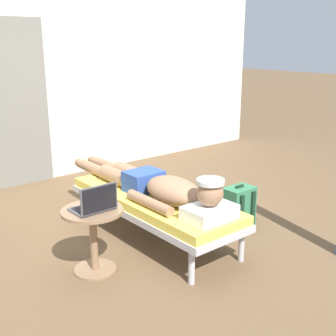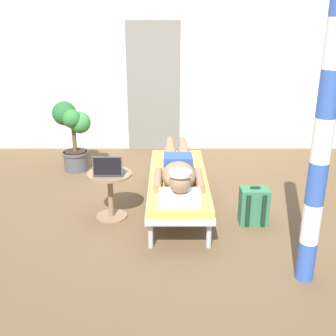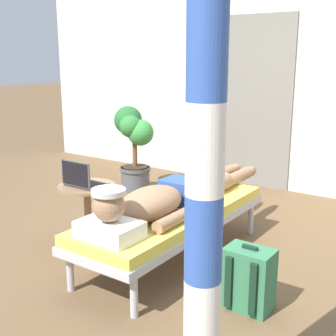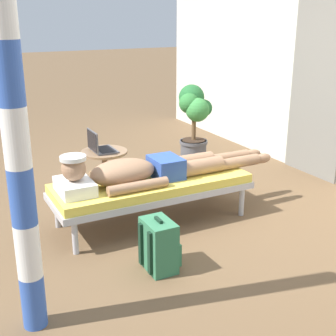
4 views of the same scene
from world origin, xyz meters
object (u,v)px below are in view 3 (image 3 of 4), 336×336
object	(u,v)px
lounge_chair	(173,217)
side_table	(88,204)
person_reclining	(169,197)
backpack	(249,279)
porch_post	(205,150)
potted_plant	(134,141)
laptop	(82,180)

from	to	relation	value
lounge_chair	side_table	xyz separation A→B (m)	(-0.74, -0.19, 0.01)
lounge_chair	person_reclining	size ratio (longest dim) A/B	0.85
person_reclining	backpack	size ratio (longest dim) A/B	5.12
person_reclining	side_table	distance (m)	0.77
lounge_chair	backpack	distance (m)	0.88
side_table	porch_post	size ratio (longest dim) A/B	0.21
person_reclining	potted_plant	xyz separation A→B (m)	(-1.45, 1.36, 0.07)
laptop	backpack	distance (m)	1.59
backpack	porch_post	xyz separation A→B (m)	(0.25, -1.00, 1.03)
lounge_chair	person_reclining	world-z (taller)	person_reclining
backpack	potted_plant	bearing A→B (deg)	144.21
laptop	person_reclining	bearing A→B (deg)	14.23
person_reclining	laptop	size ratio (longest dim) A/B	7.00
person_reclining	porch_post	size ratio (longest dim) A/B	0.88
lounge_chair	laptop	bearing A→B (deg)	-161.98
side_table	backpack	bearing A→B (deg)	-4.94
laptop	side_table	bearing A→B (deg)	90.00
laptop	potted_plant	size ratio (longest dim) A/B	0.31
person_reclining	laptop	xyz separation A→B (m)	(-0.74, -0.19, 0.06)
laptop	potted_plant	xyz separation A→B (m)	(-0.71, 1.54, 0.01)
person_reclining	laptop	bearing A→B (deg)	-165.77
potted_plant	laptop	bearing A→B (deg)	-65.24
side_table	person_reclining	bearing A→B (deg)	10.45
laptop	porch_post	xyz separation A→B (m)	(1.79, -1.08, 0.64)
porch_post	person_reclining	bearing A→B (deg)	129.63
side_table	potted_plant	xyz separation A→B (m)	(-0.71, 1.49, 0.23)
potted_plant	backpack	bearing A→B (deg)	-35.79
side_table	laptop	xyz separation A→B (m)	(0.00, -0.05, 0.23)
potted_plant	person_reclining	bearing A→B (deg)	-43.03
porch_post	potted_plant	bearing A→B (deg)	133.64
potted_plant	porch_post	distance (m)	3.68
lounge_chair	potted_plant	xyz separation A→B (m)	(-1.45, 1.30, 0.24)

